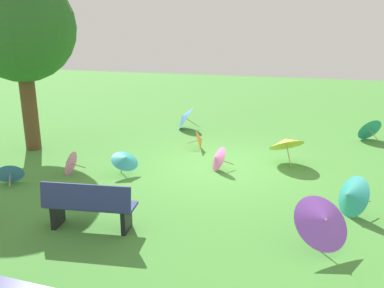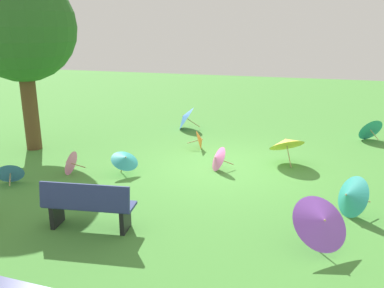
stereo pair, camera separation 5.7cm
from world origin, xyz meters
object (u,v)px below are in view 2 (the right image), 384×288
(parasol_pink_5, at_px, (217,158))
(parasol_teal_2, at_px, (369,128))
(parasol_pink_0, at_px, (69,163))
(parasol_yellow_0, at_px, (286,142))
(parasol_blue_1, at_px, (185,117))
(shade_tree, at_px, (21,28))
(parasol_blue_0, at_px, (10,172))
(parasol_purple_0, at_px, (322,222))
(parasol_teal_0, at_px, (350,196))
(parasol_teal_1, at_px, (125,159))
(parasol_orange_1, at_px, (200,140))
(park_bench, at_px, (88,205))

(parasol_pink_5, relative_size, parasol_teal_2, 0.77)
(parasol_pink_0, distance_m, parasol_yellow_0, 5.47)
(parasol_blue_1, bearing_deg, parasol_teal_2, -176.57)
(shade_tree, bearing_deg, parasol_blue_0, 118.01)
(parasol_pink_0, bearing_deg, parasol_purple_0, 162.71)
(shade_tree, relative_size, parasol_purple_0, 4.04)
(parasol_blue_0, xyz_separation_m, parasol_blue_1, (-2.15, -6.06, 0.15))
(shade_tree, bearing_deg, parasol_teal_0, 167.42)
(parasol_teal_0, relative_size, parasol_blue_0, 1.26)
(parasol_purple_0, xyz_separation_m, parasol_teal_1, (4.51, -2.21, -0.12))
(shade_tree, height_order, parasol_blue_1, shade_tree)
(parasol_yellow_0, xyz_separation_m, parasol_teal_0, (-1.40, 2.72, -0.18))
(shade_tree, height_order, parasol_orange_1, shade_tree)
(parasol_yellow_0, height_order, parasol_teal_0, parasol_yellow_0)
(parasol_purple_0, bearing_deg, parasol_blue_0, -7.58)
(parasol_teal_0, bearing_deg, parasol_pink_0, -3.02)
(park_bench, height_order, parasol_teal_2, park_bench)
(shade_tree, distance_m, parasol_blue_0, 4.21)
(parasol_yellow_0, bearing_deg, park_bench, 57.44)
(parasol_blue_0, bearing_deg, parasol_pink_0, -135.48)
(parasol_teal_0, height_order, parasol_blue_0, parasol_teal_0)
(parasol_blue_1, bearing_deg, parasol_teal_1, 90.91)
(shade_tree, height_order, parasol_purple_0, shade_tree)
(parasol_teal_2, bearing_deg, parasol_orange_1, 27.74)
(parasol_blue_0, bearing_deg, parasol_teal_2, -141.72)
(parasol_blue_0, bearing_deg, parasol_orange_1, -130.63)
(parasol_teal_0, xyz_separation_m, parasol_blue_1, (5.08, -5.49, 0.02))
(parasol_teal_1, bearing_deg, parasol_blue_1, -89.09)
(parasol_teal_1, bearing_deg, park_bench, 103.25)
(shade_tree, distance_m, parasol_teal_2, 10.68)
(parasol_teal_0, height_order, parasol_teal_2, parasol_teal_0)
(parasol_yellow_0, relative_size, parasol_teal_1, 1.37)
(parasol_teal_0, bearing_deg, parasol_blue_0, 4.58)
(park_bench, bearing_deg, parasol_teal_1, -76.75)
(parasol_orange_1, distance_m, parasol_teal_2, 5.41)
(parasol_pink_5, bearing_deg, parasol_teal_0, 150.23)
(parasol_blue_1, relative_size, parasol_teal_1, 1.14)
(parasol_pink_0, xyz_separation_m, parasol_teal_0, (-6.31, 0.33, 0.10))
(parasol_teal_0, distance_m, parasol_blue_1, 7.48)
(parasol_purple_0, xyz_separation_m, parasol_pink_5, (2.48, -3.18, -0.20))
(parasol_pink_5, bearing_deg, parasol_teal_1, 25.65)
(parasol_pink_0, relative_size, parasol_blue_0, 0.86)
(parasol_teal_1, bearing_deg, parasol_yellow_0, -151.13)
(parasol_teal_2, bearing_deg, park_bench, 55.86)
(parasol_yellow_0, height_order, parasol_pink_5, parasol_yellow_0)
(parasol_blue_1, bearing_deg, parasol_pink_0, 76.65)
(parasol_yellow_0, bearing_deg, parasol_purple_0, 102.12)
(shade_tree, height_order, parasol_teal_2, shade_tree)
(parasol_pink_5, bearing_deg, parasol_yellow_0, -147.30)
(parasol_teal_1, relative_size, parasol_teal_2, 0.94)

